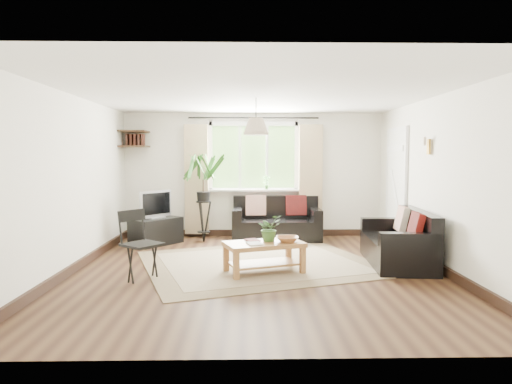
{
  "coord_description": "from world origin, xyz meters",
  "views": [
    {
      "loc": [
        -0.14,
        -6.16,
        1.57
      ],
      "look_at": [
        0.0,
        0.4,
        1.05
      ],
      "focal_mm": 32.0,
      "sensor_mm": 36.0,
      "label": 1
    }
  ],
  "objects_px": {
    "sofa_back": "(276,220)",
    "coffee_table": "(264,258)",
    "sofa_right": "(397,239)",
    "tv_stand": "(156,231)",
    "palm_stand": "(203,198)",
    "folding_chair": "(142,246)"
  },
  "relations": [
    {
      "from": "sofa_back",
      "to": "coffee_table",
      "type": "xyz_separation_m",
      "value": [
        -0.33,
        -2.42,
        -0.17
      ]
    },
    {
      "from": "sofa_right",
      "to": "tv_stand",
      "type": "xyz_separation_m",
      "value": [
        -3.79,
        1.58,
        -0.14
      ]
    },
    {
      "from": "coffee_table",
      "to": "palm_stand",
      "type": "height_order",
      "value": "palm_stand"
    },
    {
      "from": "tv_stand",
      "to": "sofa_back",
      "type": "bearing_deg",
      "value": -40.87
    },
    {
      "from": "sofa_right",
      "to": "folding_chair",
      "type": "height_order",
      "value": "folding_chair"
    },
    {
      "from": "folding_chair",
      "to": "palm_stand",
      "type": "bearing_deg",
      "value": 28.04
    },
    {
      "from": "sofa_back",
      "to": "tv_stand",
      "type": "relative_size",
      "value": 1.87
    },
    {
      "from": "sofa_right",
      "to": "coffee_table",
      "type": "bearing_deg",
      "value": -71.91
    },
    {
      "from": "sofa_back",
      "to": "folding_chair",
      "type": "distance_m",
      "value": 3.32
    },
    {
      "from": "sofa_right",
      "to": "palm_stand",
      "type": "height_order",
      "value": "palm_stand"
    },
    {
      "from": "sofa_back",
      "to": "coffee_table",
      "type": "height_order",
      "value": "sofa_back"
    },
    {
      "from": "sofa_right",
      "to": "coffee_table",
      "type": "distance_m",
      "value": 2.01
    },
    {
      "from": "tv_stand",
      "to": "folding_chair",
      "type": "distance_m",
      "value": 2.38
    },
    {
      "from": "tv_stand",
      "to": "sofa_right",
      "type": "bearing_deg",
      "value": -73.62
    },
    {
      "from": "sofa_back",
      "to": "palm_stand",
      "type": "xyz_separation_m",
      "value": [
        -1.35,
        -0.14,
        0.43
      ]
    },
    {
      "from": "sofa_back",
      "to": "tv_stand",
      "type": "xyz_separation_m",
      "value": [
        -2.17,
        -0.39,
        -0.15
      ]
    },
    {
      "from": "sofa_right",
      "to": "palm_stand",
      "type": "bearing_deg",
      "value": -116.81
    },
    {
      "from": "palm_stand",
      "to": "folding_chair",
      "type": "bearing_deg",
      "value": -101.39
    },
    {
      "from": "sofa_right",
      "to": "tv_stand",
      "type": "relative_size",
      "value": 1.82
    },
    {
      "from": "sofa_back",
      "to": "palm_stand",
      "type": "bearing_deg",
      "value": -173.36
    },
    {
      "from": "sofa_right",
      "to": "tv_stand",
      "type": "distance_m",
      "value": 4.11
    },
    {
      "from": "folding_chair",
      "to": "sofa_back",
      "type": "bearing_deg",
      "value": 5.12
    }
  ]
}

